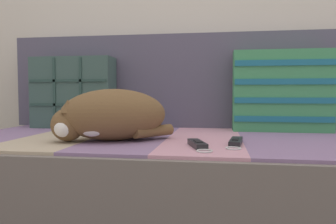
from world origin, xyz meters
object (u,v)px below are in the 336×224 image
at_px(couch, 204,185).
at_px(throw_pillow_striped, 281,91).
at_px(game_remote_near, 236,142).
at_px(game_remote_far, 198,145).
at_px(sleeping_cat, 109,116).
at_px(throw_pillow_quilted, 74,93).

bearing_deg(couch, throw_pillow_striped, 36.28).
bearing_deg(game_remote_near, game_remote_far, -150.33).
relative_size(couch, game_remote_far, 11.08).
xyz_separation_m(sleeping_cat, game_remote_far, (0.33, -0.10, -0.08)).
relative_size(throw_pillow_quilted, sleeping_cat, 0.93).
distance_m(couch, game_remote_far, 0.33).
distance_m(throw_pillow_striped, game_remote_near, 0.52).
relative_size(couch, sleeping_cat, 4.77).
height_order(sleeping_cat, game_remote_far, sleeping_cat).
bearing_deg(game_remote_far, game_remote_near, 29.67).
xyz_separation_m(sleeping_cat, game_remote_near, (0.45, -0.03, -0.08)).
bearing_deg(couch, game_remote_far, -92.23).
relative_size(throw_pillow_quilted, game_remote_near, 2.07).
distance_m(couch, throw_pillow_quilted, 0.79).
bearing_deg(sleeping_cat, throw_pillow_quilted, 128.41).
xyz_separation_m(throw_pillow_striped, game_remote_far, (-0.34, -0.51, -0.17)).
bearing_deg(game_remote_near, sleeping_cat, 176.24).
bearing_deg(game_remote_near, throw_pillow_quilted, 150.30).
height_order(throw_pillow_striped, game_remote_far, throw_pillow_striped).
bearing_deg(throw_pillow_striped, couch, -143.72).
xyz_separation_m(couch, game_remote_far, (-0.01, -0.27, 0.20)).
bearing_deg(throw_pillow_striped, sleeping_cat, -148.38).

